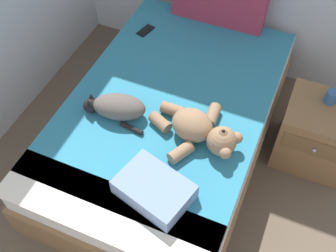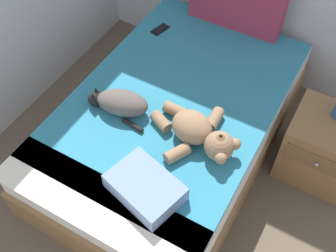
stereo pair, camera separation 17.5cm
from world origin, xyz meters
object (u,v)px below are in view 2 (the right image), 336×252
at_px(teddy_bear, 199,133).
at_px(nightstand, 322,147).
at_px(cat, 120,103).
at_px(throw_pillow, 145,187).
at_px(cell_phone, 160,29).
at_px(patterned_cushion, 237,1).
at_px(bed, 173,125).

bearing_deg(teddy_bear, nightstand, 39.19).
xyz_separation_m(cat, throw_pillow, (0.46, -0.44, -0.02)).
xyz_separation_m(cell_phone, nightstand, (1.44, -0.25, -0.28)).
height_order(cat, throw_pillow, cat).
xyz_separation_m(cat, nightstand, (1.25, 0.59, -0.34)).
xyz_separation_m(patterned_cushion, teddy_bear, (0.28, -1.17, -0.13)).
height_order(patterned_cushion, nightstand, patterned_cushion).
bearing_deg(cell_phone, cat, -77.11).
bearing_deg(teddy_bear, cat, -177.40).
bearing_deg(throw_pillow, cell_phone, 117.08).
height_order(teddy_bear, cell_phone, teddy_bear).
bearing_deg(throw_pillow, bed, 106.42).
distance_m(bed, cell_phone, 0.80).
relative_size(patterned_cushion, cell_phone, 4.55).
distance_m(cat, cell_phone, 0.87).
relative_size(bed, nightstand, 4.10).
xyz_separation_m(bed, throw_pillow, (0.20, -0.69, 0.32)).
xyz_separation_m(bed, cell_phone, (-0.45, 0.59, 0.27)).
height_order(bed, throw_pillow, throw_pillow).
bearing_deg(nightstand, bed, -160.97).
height_order(bed, nightstand, bed).
xyz_separation_m(patterned_cushion, nightstand, (0.98, -0.60, -0.48)).
bearing_deg(teddy_bear, cell_phone, 132.63).
relative_size(bed, throw_pillow, 5.23).
relative_size(patterned_cushion, cat, 1.66).
height_order(teddy_bear, throw_pillow, teddy_bear).
bearing_deg(teddy_bear, throw_pillow, -101.80).
distance_m(teddy_bear, cell_phone, 1.11).
bearing_deg(cell_phone, patterned_cushion, 36.91).
distance_m(bed, teddy_bear, 0.51).
height_order(patterned_cushion, throw_pillow, patterned_cushion).
distance_m(cell_phone, throw_pillow, 1.44).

